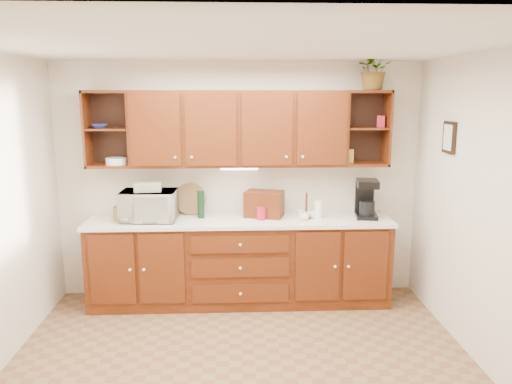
{
  "coord_description": "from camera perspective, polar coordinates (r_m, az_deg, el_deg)",
  "views": [
    {
      "loc": [
        -0.05,
        -3.73,
        2.27
      ],
      "look_at": [
        0.16,
        1.15,
        1.29
      ],
      "focal_mm": 35.0,
      "sensor_mm": 36.0,
      "label": 1
    }
  ],
  "objects": [
    {
      "name": "bread_box",
      "position": [
        5.41,
        0.94,
        -1.37
      ],
      "size": [
        0.46,
        0.36,
        0.28
      ],
      "primitive_type": "cube",
      "rotation": [
        0.0,
        0.0,
        -0.31
      ],
      "color": "#361506",
      "rests_on": "countertop"
    },
    {
      "name": "mug_tree",
      "position": [
        5.38,
        5.75,
        -2.55
      ],
      "size": [
        0.24,
        0.24,
        0.28
      ],
      "rotation": [
        0.0,
        0.0,
        0.15
      ],
      "color": "#361506",
      "rests_on": "countertop"
    },
    {
      "name": "canister_yellow",
      "position": [
        5.49,
        12.87,
        -2.39
      ],
      "size": [
        0.11,
        0.11,
        0.11
      ],
      "primitive_type": "cylinder",
      "rotation": [
        0.0,
        0.0,
        0.4
      ],
      "color": "gold",
      "rests_on": "countertop"
    },
    {
      "name": "countertop",
      "position": [
        5.34,
        -1.88,
        -3.29
      ],
      "size": [
        3.24,
        0.64,
        0.04
      ],
      "primitive_type": "cube",
      "color": "white",
      "rests_on": "base_cabinets"
    },
    {
      "name": "towel_stack",
      "position": [
        5.32,
        -12.23,
        0.56
      ],
      "size": [
        0.29,
        0.22,
        0.08
      ],
      "primitive_type": "cube",
      "rotation": [
        0.0,
        0.0,
        0.08
      ],
      "color": "#CEC161",
      "rests_on": "microwave"
    },
    {
      "name": "microwave",
      "position": [
        5.36,
        -12.15,
        -1.53
      ],
      "size": [
        0.59,
        0.41,
        0.32
      ],
      "primitive_type": "imported",
      "rotation": [
        0.0,
        0.0,
        -0.04
      ],
      "color": "beige",
      "rests_on": "countertop"
    },
    {
      "name": "potted_plant",
      "position": [
        5.48,
        13.38,
        13.52
      ],
      "size": [
        0.47,
        0.44,
        0.43
      ],
      "primitive_type": "imported",
      "rotation": [
        0.0,
        0.0,
        0.3
      ],
      "color": "#999999",
      "rests_on": "upper_cabinets"
    },
    {
      "name": "floor",
      "position": [
        4.37,
        -1.56,
        -19.98
      ],
      "size": [
        4.0,
        4.0,
        0.0
      ],
      "primitive_type": "plane",
      "color": "brown",
      "rests_on": "ground"
    },
    {
      "name": "canister_red",
      "position": [
        5.29,
        0.6,
        -2.45
      ],
      "size": [
        0.12,
        0.12,
        0.14
      ],
      "primitive_type": "cylinder",
      "rotation": [
        0.0,
        0.0,
        0.28
      ],
      "color": "#A41728",
      "rests_on": "countertop"
    },
    {
      "name": "woven_tray",
      "position": [
        5.59,
        -7.48,
        -2.43
      ],
      "size": [
        0.36,
        0.16,
        0.35
      ],
      "primitive_type": "cylinder",
      "rotation": [
        1.36,
        0.0,
        -0.2
      ],
      "color": "olive",
      "rests_on": "countertop"
    },
    {
      "name": "ceiling",
      "position": [
        3.74,
        -1.78,
        16.41
      ],
      "size": [
        4.0,
        4.0,
        0.0
      ],
      "primitive_type": "plane",
      "rotation": [
        3.14,
        0.0,
        0.0
      ],
      "color": "white",
      "rests_on": "back_wall"
    },
    {
      "name": "pantry_box_yellow",
      "position": [
        5.49,
        10.65,
        4.06
      ],
      "size": [
        0.09,
        0.08,
        0.14
      ],
      "primitive_type": "cube",
      "rotation": [
        0.0,
        0.0,
        -0.17
      ],
      "color": "gold",
      "rests_on": "upper_cabinets"
    },
    {
      "name": "wicker_basket",
      "position": [
        5.47,
        -14.75,
        -2.33
      ],
      "size": [
        0.28,
        0.28,
        0.14
      ],
      "primitive_type": "cylinder",
      "rotation": [
        0.0,
        0.0,
        -0.18
      ],
      "color": "olive",
      "rests_on": "countertop"
    },
    {
      "name": "framed_picture",
      "position": [
        5.07,
        21.22,
        5.84
      ],
      "size": [
        0.03,
        0.24,
        0.3
      ],
      "primitive_type": "cube",
      "color": "black",
      "rests_on": "right_wall"
    },
    {
      "name": "coffee_maker",
      "position": [
        5.5,
        12.49,
        -0.8
      ],
      "size": [
        0.26,
        0.31,
        0.41
      ],
      "rotation": [
        0.0,
        0.0,
        -0.14
      ],
      "color": "black",
      "rests_on": "countertop"
    },
    {
      "name": "base_cabinets",
      "position": [
        5.49,
        -1.85,
        -8.02
      ],
      "size": [
        3.2,
        0.6,
        0.9
      ],
      "primitive_type": "cube",
      "color": "#361506",
      "rests_on": "floor"
    },
    {
      "name": "plate_stack",
      "position": [
        5.47,
        -15.65,
        3.42
      ],
      "size": [
        0.29,
        0.29,
        0.07
      ],
      "primitive_type": "cylinder",
      "rotation": [
        0.0,
        0.0,
        0.35
      ],
      "color": "white",
      "rests_on": "upper_cabinets"
    },
    {
      "name": "right_wall",
      "position": [
        4.37,
        25.63,
        -2.62
      ],
      "size": [
        0.0,
        3.5,
        3.5
      ],
      "primitive_type": "plane",
      "rotation": [
        1.57,
        0.0,
        -1.57
      ],
      "color": "beige",
      "rests_on": "floor"
    },
    {
      "name": "pantry_box_red",
      "position": [
        5.55,
        14.09,
        7.83
      ],
      "size": [
        0.1,
        0.09,
        0.12
      ],
      "primitive_type": "cube",
      "rotation": [
        0.0,
        0.0,
        -0.29
      ],
      "color": "#A41728",
      "rests_on": "upper_cabinets"
    },
    {
      "name": "bowl_stack",
      "position": [
        5.5,
        -17.47,
        7.19
      ],
      "size": [
        0.21,
        0.21,
        0.04
      ],
      "primitive_type": "imported",
      "rotation": [
        0.0,
        0.0,
        0.29
      ],
      "color": "navy",
      "rests_on": "upper_cabinets"
    },
    {
      "name": "canister_white",
      "position": [
        5.38,
        7.11,
        -2.01
      ],
      "size": [
        0.1,
        0.1,
        0.19
      ],
      "primitive_type": "cylinder",
      "rotation": [
        0.0,
        0.0,
        -0.27
      ],
      "color": "white",
      "rests_on": "countertop"
    },
    {
      "name": "wine_bottle",
      "position": [
        5.37,
        -6.32,
        -1.41
      ],
      "size": [
        0.09,
        0.09,
        0.3
      ],
      "primitive_type": "cylinder",
      "rotation": [
        0.0,
        0.0,
        0.29
      ],
      "color": "black",
      "rests_on": "countertop"
    },
    {
      "name": "upper_cabinets",
      "position": [
        5.33,
        -1.87,
        7.29
      ],
      "size": [
        3.2,
        0.33,
        0.8
      ],
      "color": "#361506",
      "rests_on": "back_wall"
    },
    {
      "name": "undercabinet_light",
      "position": [
        5.33,
        -1.93,
        2.7
      ],
      "size": [
        0.4,
        0.05,
        0.02
      ],
      "primitive_type": "cube",
      "color": "white",
      "rests_on": "upper_cabinets"
    },
    {
      "name": "back_wall",
      "position": [
        5.56,
        -1.95,
        1.3
      ],
      "size": [
        4.0,
        0.0,
        4.0
      ],
      "primitive_type": "plane",
      "rotation": [
        1.57,
        0.0,
        0.0
      ],
      "color": "beige",
      "rests_on": "floor"
    }
  ]
}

